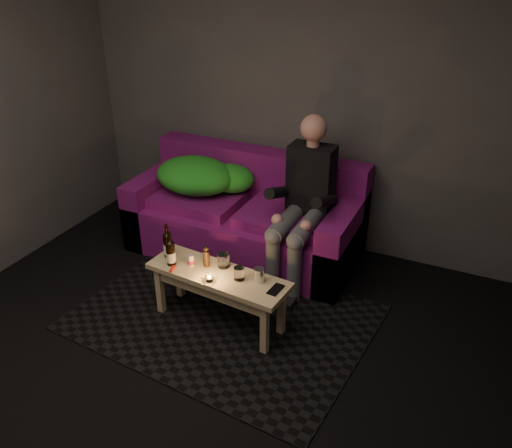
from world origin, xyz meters
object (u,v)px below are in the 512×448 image
at_px(beer_bottle_a, 168,245).
at_px(coffee_table, 218,282).
at_px(steel_cup, 259,275).
at_px(person, 303,199).
at_px(sofa, 246,219).
at_px(beer_bottle_b, 171,253).

bearing_deg(beer_bottle_a, coffee_table, -6.18).
bearing_deg(coffee_table, steel_cup, 6.21).
distance_m(person, steel_cup, 0.86).
relative_size(coffee_table, steel_cup, 10.53).
bearing_deg(coffee_table, sofa, 105.42).
relative_size(person, beer_bottle_b, 5.01).
height_order(beer_bottle_a, steel_cup, beer_bottle_a).
distance_m(coffee_table, beer_bottle_b, 0.40).
xyz_separation_m(coffee_table, beer_bottle_b, (-0.36, -0.04, 0.17)).
relative_size(sofa, beer_bottle_b, 7.51).
bearing_deg(beer_bottle_b, coffee_table, 6.13).
bearing_deg(sofa, person, -15.52).
bearing_deg(steel_cup, coffee_table, -173.79).
height_order(beer_bottle_a, beer_bottle_b, same).
bearing_deg(beer_bottle_a, beer_bottle_b, -47.09).
xyz_separation_m(person, beer_bottle_b, (-0.65, -0.90, -0.16)).
bearing_deg(beer_bottle_b, sofa, 85.97).
bearing_deg(sofa, steel_cup, -59.54).
bearing_deg(beer_bottle_a, steel_cup, -1.13).
distance_m(person, beer_bottle_a, 1.11).
relative_size(beer_bottle_b, steel_cup, 2.60).
relative_size(person, steel_cup, 13.02).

